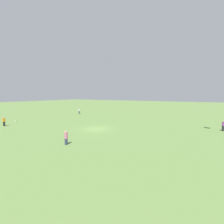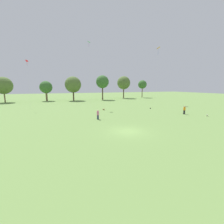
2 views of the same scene
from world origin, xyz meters
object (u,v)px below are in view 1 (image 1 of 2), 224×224
person_2 (223,126)px  person_4 (4,122)px  picnic_bag_0 (16,121)px  person_3 (79,111)px  person_5 (66,138)px

person_2 → person_4: size_ratio=0.98×
person_4 → picnic_bag_0: size_ratio=5.19×
person_3 → person_5: size_ratio=1.06×
person_4 → person_5: person_4 is taller
person_3 → person_4: 21.28m
person_2 → person_5: (17.54, 17.93, 0.00)m
person_4 → person_5: 18.75m
person_2 → person_5: 25.09m
person_2 → person_4: (36.21, 16.17, 0.01)m
person_3 → person_5: (-18.78, 23.04, -0.05)m
person_2 → picnic_bag_0: person_2 is taller
person_4 → person_5: (-18.67, 1.76, -0.01)m
person_2 → person_3: bearing=107.8°
person_4 → person_5: size_ratio=1.01×
person_4 → picnic_bag_0: (2.45, -3.41, -0.70)m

